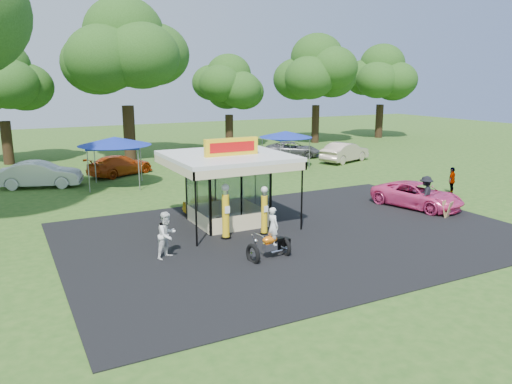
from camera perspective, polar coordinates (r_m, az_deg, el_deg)
ground at (r=20.88m, az=7.53°, el=-6.32°), size 120.00×120.00×0.00m
asphalt_apron at (r=22.46m, az=4.61°, el=-4.82°), size 20.00×14.00×0.04m
gas_station_kiosk at (r=23.65m, az=-3.29°, el=0.53°), size 5.40×5.40×4.18m
gas_pump_left at (r=21.52m, az=-3.49°, el=-2.39°), size 0.46×0.46×2.45m
gas_pump_right at (r=22.12m, az=0.95°, el=-2.26°), size 0.41×0.41×2.20m
motorcycle at (r=19.29m, az=1.79°, el=-5.27°), size 1.83×1.04×2.11m
spare_tires at (r=22.93m, az=-4.04°, el=-3.64°), size 0.80×0.51×0.67m
a_frame_sign at (r=26.68m, az=21.02°, el=-1.89°), size 0.52×0.58×0.85m
kiosk_car at (r=25.92m, az=-5.25°, el=-1.36°), size 2.82×1.13×0.96m
pink_sedan at (r=28.25m, az=17.95°, el=-0.35°), size 3.38×5.27×1.35m
spectator_west at (r=19.58m, az=-10.15°, el=-4.87°), size 1.13×1.06×1.85m
spectator_east_a at (r=27.50m, az=18.82°, el=-0.19°), size 1.41×1.22×1.89m
spectator_east_b at (r=32.26m, az=21.47°, el=1.23°), size 1.04×0.77×1.64m
bg_car_a at (r=34.76m, az=-23.45°, el=1.86°), size 5.34×3.18×1.66m
bg_car_b at (r=37.27m, az=-15.26°, el=2.98°), size 5.38×4.05×1.45m
bg_car_d at (r=44.55m, az=4.23°, el=4.88°), size 5.28×4.55×1.35m
bg_car_e at (r=42.42m, az=10.11°, el=4.51°), size 5.24×3.29×1.63m
tent_west at (r=33.07m, az=-15.87°, el=5.57°), size 4.60×4.60×3.21m
tent_east at (r=38.88m, az=3.42°, el=6.58°), size 4.10×4.10×2.87m
oak_far_b at (r=44.94m, az=-27.13°, el=10.63°), size 8.09×8.09×9.65m
oak_far_c at (r=43.72m, az=-14.72°, el=14.33°), size 11.05×11.05×13.03m
oak_far_d at (r=50.92m, az=-3.13°, el=11.62°), size 7.57×7.57×9.02m
oak_far_e at (r=54.56m, az=6.95°, el=13.10°), size 9.42×9.42×11.21m
oak_far_f at (r=60.74m, az=14.14°, el=12.38°), size 8.70×8.70×10.48m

